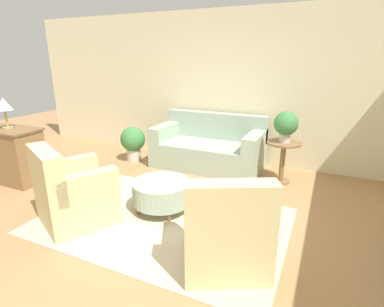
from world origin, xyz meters
name	(u,v)px	position (x,y,z in m)	size (l,w,h in m)	color
ground_plane	(163,221)	(0.00, 0.00, 0.00)	(16.00, 16.00, 0.00)	#AD7F51
wall_back	(232,88)	(0.00, 2.68, 1.40)	(9.24, 0.12, 2.80)	beige
rug	(163,221)	(0.00, 0.00, 0.01)	(3.00, 2.01, 0.01)	beige
couch	(209,148)	(-0.22, 2.11, 0.34)	(1.98, 0.99, 0.96)	#9EB29E
armchair_left	(72,195)	(-0.98, -0.48, 0.38)	(1.05, 1.06, 0.98)	beige
armchair_right	(225,232)	(0.98, -0.48, 0.38)	(1.05, 1.06, 0.98)	beige
ottoman_table	(162,192)	(-0.15, 0.25, 0.27)	(0.77, 0.77, 0.40)	#9EB29E
side_table	(283,155)	(1.14, 1.89, 0.46)	(0.54, 0.54, 0.68)	olive
dresser	(13,154)	(-2.84, 0.11, 0.46)	(0.97, 0.54, 0.89)	olive
potted_plant_on_side_table	(286,124)	(1.14, 1.89, 0.96)	(0.38, 0.38, 0.49)	beige
potted_plant_floor	(133,141)	(-1.69, 1.78, 0.39)	(0.48, 0.48, 0.68)	beige
table_lamp	(4,106)	(-2.84, 0.11, 1.25)	(0.25, 0.25, 0.49)	tan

